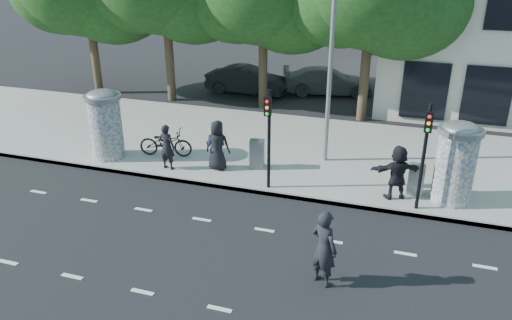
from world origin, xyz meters
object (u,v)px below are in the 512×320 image
(ped_a, at_px, (217,145))
(car_right, at_px, (327,81))
(ped_c, at_px, (216,146))
(car_mid, at_px, (247,80))
(man_road, at_px, (324,248))
(ped_f, at_px, (397,172))
(traffic_pole_far, at_px, (425,147))
(ad_column_left, at_px, (105,122))
(cabinet_left, at_px, (257,154))
(street_lamp, at_px, (332,36))
(ad_column_right, at_px, (456,161))
(bicycle, at_px, (166,143))
(cabinet_right, at_px, (416,179))
(traffic_pole_near, at_px, (269,130))
(ped_b, at_px, (167,147))

(ped_a, distance_m, car_right, 11.74)
(ped_c, distance_m, car_mid, 10.30)
(ped_a, distance_m, man_road, 7.14)
(ped_c, height_order, man_road, man_road)
(ped_f, bearing_deg, ped_c, -25.71)
(traffic_pole_far, distance_m, ped_f, 1.48)
(man_road, bearing_deg, car_mid, -35.05)
(car_mid, bearing_deg, ad_column_left, 171.21)
(cabinet_left, relative_size, car_right, 0.22)
(ad_column_left, relative_size, ped_c, 1.60)
(street_lamp, bearing_deg, car_mid, 125.41)
(street_lamp, xyz_separation_m, ped_a, (-3.58, -1.90, -3.73))
(ad_column_right, distance_m, ped_f, 1.79)
(car_mid, bearing_deg, street_lamp, -141.96)
(ped_f, height_order, man_road, man_road)
(ped_a, relative_size, ped_f, 1.02)
(ad_column_left, xyz_separation_m, ad_column_right, (12.40, 0.20, 0.00))
(ad_column_left, relative_size, ped_f, 1.47)
(traffic_pole_far, distance_m, street_lamp, 5.12)
(bicycle, bearing_deg, cabinet_left, -100.37)
(man_road, bearing_deg, cabinet_right, -80.94)
(ped_a, bearing_deg, car_mid, -82.39)
(man_road, bearing_deg, ad_column_right, -91.00)
(ad_column_left, height_order, traffic_pole_near, traffic_pole_near)
(cabinet_left, bearing_deg, ad_column_right, -15.29)
(ped_c, bearing_deg, ad_column_right, -177.11)
(ad_column_right, distance_m, ped_a, 7.99)
(traffic_pole_near, relative_size, man_road, 1.69)
(bicycle, bearing_deg, ped_f, -106.08)
(ped_c, distance_m, ped_f, 6.44)
(ped_b, bearing_deg, car_mid, -81.50)
(ped_a, height_order, man_road, man_road)
(bicycle, bearing_deg, man_road, -138.86)
(traffic_pole_near, bearing_deg, car_right, 91.19)
(ped_f, relative_size, bicycle, 0.88)
(traffic_pole_near, distance_m, bicycle, 5.00)
(man_road, height_order, bicycle, man_road)
(man_road, bearing_deg, ad_column_left, 1.68)
(ad_column_right, bearing_deg, car_right, 117.56)
(ped_c, height_order, bicycle, ped_c)
(ad_column_left, xyz_separation_m, bicycle, (2.07, 0.74, -0.85))
(bicycle, bearing_deg, ad_column_right, -103.27)
(cabinet_left, bearing_deg, man_road, -69.21)
(car_mid, height_order, car_right, car_mid)
(street_lamp, relative_size, cabinet_right, 7.62)
(ped_b, relative_size, ped_f, 0.94)
(traffic_pole_far, relative_size, car_right, 0.69)
(traffic_pole_near, relative_size, car_right, 0.69)
(ped_a, bearing_deg, cabinet_right, 175.59)
(bicycle, bearing_deg, ped_a, -112.45)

